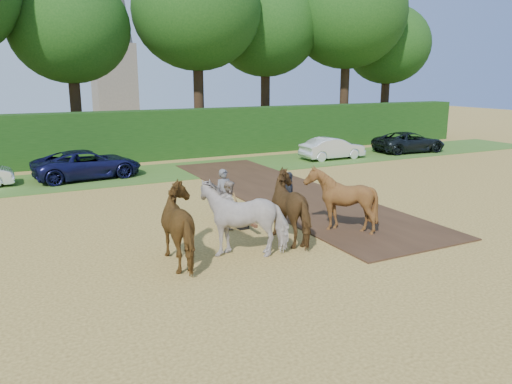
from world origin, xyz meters
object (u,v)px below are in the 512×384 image
object	(u,v)px
spectator_near	(230,204)
parked_cars	(181,158)
spectator_far	(289,194)
plough_team	(269,211)
church	(109,4)

from	to	relation	value
spectator_near	parked_cars	distance (m)	10.82
spectator_far	parked_cars	bearing A→B (deg)	24.03
plough_team	parked_cars	distance (m)	12.89
church	spectator_near	bearing A→B (deg)	-97.44
spectator_near	church	xyz separation A→B (m)	(6.75, 51.69, 12.92)
spectator_near	plough_team	bearing A→B (deg)	-148.65
spectator_far	plough_team	size ratio (longest dim) A/B	0.23
spectator_near	church	distance (m)	53.71
spectator_near	parked_cars	world-z (taller)	spectator_near
parked_cars	church	world-z (taller)	church
spectator_far	church	size ratio (longest dim) A/B	0.06
parked_cars	spectator_far	bearing A→B (deg)	-85.82
plough_team	parked_cars	size ratio (longest dim) A/B	0.19
spectator_near	church	bearing A→B (deg)	14.38
plough_team	parked_cars	xyz separation A→B (m)	(1.47, 12.80, -0.36)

